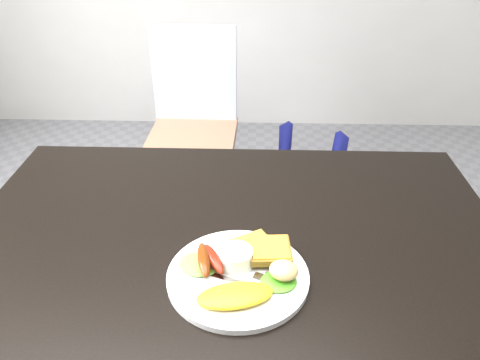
# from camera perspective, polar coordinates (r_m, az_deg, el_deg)

# --- Properties ---
(dining_table) EXTENTS (1.20, 0.80, 0.04)m
(dining_table) POSITION_cam_1_polar(r_m,az_deg,el_deg) (1.05, -0.81, -7.41)
(dining_table) COLOR black
(dining_table) RESTS_ON ground
(dining_chair) EXTENTS (0.39, 0.39, 0.05)m
(dining_chair) POSITION_cam_1_polar(r_m,az_deg,el_deg) (2.12, -5.79, 5.14)
(dining_chair) COLOR #A37254
(dining_chair) RESTS_ON ground
(person) EXTENTS (0.67, 0.53, 1.64)m
(person) POSITION_cam_1_polar(r_m,az_deg,el_deg) (1.66, 5.89, 11.33)
(person) COLOR navy
(person) RESTS_ON ground
(plate) EXTENTS (0.28, 0.28, 0.01)m
(plate) POSITION_cam_1_polar(r_m,az_deg,el_deg) (0.93, -0.26, -11.67)
(plate) COLOR white
(plate) RESTS_ON dining_table
(lettuce_left) EXTENTS (0.10, 0.10, 0.01)m
(lettuce_left) POSITION_cam_1_polar(r_m,az_deg,el_deg) (0.94, -4.93, -10.14)
(lettuce_left) COLOR #57851E
(lettuce_left) RESTS_ON plate
(lettuce_right) EXTENTS (0.08, 0.07, 0.01)m
(lettuce_right) POSITION_cam_1_polar(r_m,az_deg,el_deg) (0.90, 4.71, -12.22)
(lettuce_right) COLOR #46931F
(lettuce_right) RESTS_ON plate
(omelette) EXTENTS (0.15, 0.10, 0.02)m
(omelette) POSITION_cam_1_polar(r_m,az_deg,el_deg) (0.87, -0.63, -13.90)
(omelette) COLOR yellow
(omelette) RESTS_ON plate
(sausage_a) EXTENTS (0.04, 0.10, 0.02)m
(sausage_a) POSITION_cam_1_polar(r_m,az_deg,el_deg) (0.92, -4.43, -9.65)
(sausage_a) COLOR #602701
(sausage_a) RESTS_ON lettuce_left
(sausage_b) EXTENTS (0.06, 0.09, 0.02)m
(sausage_b) POSITION_cam_1_polar(r_m,az_deg,el_deg) (0.92, -3.24, -9.58)
(sausage_b) COLOR #700607
(sausage_b) RESTS_ON lettuce_left
(ramekin) EXTENTS (0.08, 0.08, 0.04)m
(ramekin) POSITION_cam_1_polar(r_m,az_deg,el_deg) (0.93, -0.50, -9.55)
(ramekin) COLOR white
(ramekin) RESTS_ON plate
(toast_a) EXTENTS (0.11, 0.11, 0.01)m
(toast_a) POSITION_cam_1_polar(r_m,az_deg,el_deg) (0.97, 1.78, -8.18)
(toast_a) COLOR brown
(toast_a) RESTS_ON plate
(toast_b) EXTENTS (0.09, 0.09, 0.01)m
(toast_b) POSITION_cam_1_polar(r_m,az_deg,el_deg) (0.95, 3.69, -8.56)
(toast_b) COLOR olive
(toast_b) RESTS_ON toast_a
(potato_salad) EXTENTS (0.07, 0.07, 0.03)m
(potato_salad) POSITION_cam_1_polar(r_m,az_deg,el_deg) (0.90, 5.34, -10.89)
(potato_salad) COLOR beige
(potato_salad) RESTS_ON lettuce_right
(fork) EXTENTS (0.14, 0.06, 0.00)m
(fork) POSITION_cam_1_polar(r_m,az_deg,el_deg) (0.92, -2.87, -11.63)
(fork) COLOR #ADAFB7
(fork) RESTS_ON plate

